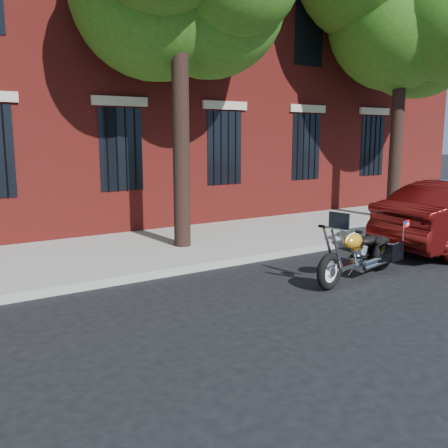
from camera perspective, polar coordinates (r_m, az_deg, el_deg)
ground at (r=8.42m, az=1.68°, el=-7.45°), size 120.00×120.00×0.00m
curb at (r=9.52m, az=-3.06°, el=-4.92°), size 40.00×0.16×0.15m
sidewalk at (r=11.14m, az=-7.90°, el=-2.79°), size 40.00×3.60×0.15m
building at (r=17.62m, az=-18.51°, el=20.89°), size 26.00×10.08×12.00m
tree_right at (r=15.77m, az=19.55°, el=22.87°), size 4.12×3.92×8.54m
motorcycle at (r=9.28m, az=15.52°, el=-3.40°), size 2.55×1.03×1.28m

